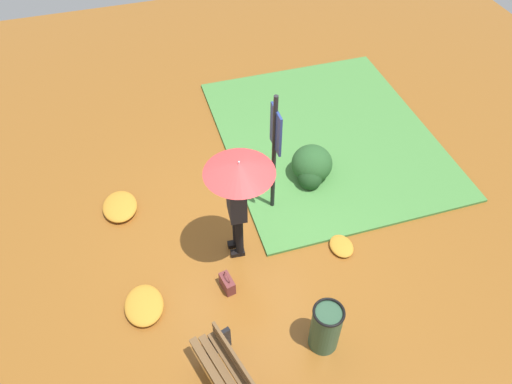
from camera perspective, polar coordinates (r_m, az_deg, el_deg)
The scene contains 11 objects.
ground_plane at distance 7.77m, azimuth -1.16°, elevation -6.68°, with size 18.00×18.00×0.00m, color brown.
grass_verge at distance 9.72m, azimuth 8.30°, elevation 6.51°, with size 4.80×4.00×0.05m.
person_with_umbrella at distance 6.53m, azimuth -2.14°, elevation 0.83°, with size 0.96×0.96×2.04m.
info_sign_post at distance 7.32m, azimuth 2.25°, elevation 5.79°, with size 0.44×0.07×2.30m.
handbag at distance 7.27m, azimuth -3.40°, elevation -10.64°, with size 0.32×0.19×0.37m.
park_bench at distance 6.30m, azimuth -2.69°, elevation -21.46°, with size 1.44×0.75×0.75m.
trash_bin at distance 6.64m, azimuth 8.18°, elevation -15.47°, with size 0.42×0.42×0.83m.
shrub_cluster at distance 8.64m, azimuth 6.53°, elevation 3.02°, with size 0.80×0.72×0.65m.
leaf_pile_near_person at distance 7.31m, azimuth -13.02°, elevation -12.83°, with size 0.70×0.56×0.15m.
leaf_pile_by_bench at distance 8.55m, azimuth -15.70°, elevation -1.64°, with size 0.72×0.58×0.16m.
leaf_pile_far_path at distance 7.86m, azimuth 10.01°, elevation -6.27°, with size 0.46×0.37×0.10m.
Camera 1 is at (4.45, -1.19, 6.26)m, focal length 34.06 mm.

